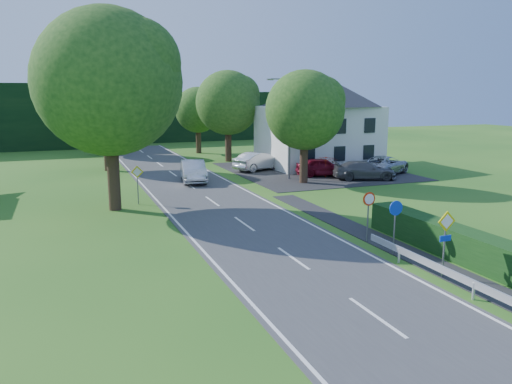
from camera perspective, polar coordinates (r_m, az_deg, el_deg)
name	(u,v)px	position (r m, az deg, el deg)	size (l,w,h in m)	color
road	(232,216)	(28.28, -2.74, -2.71)	(7.00, 80.00, 0.04)	#3D3D40
parking_pad	(313,171)	(44.70, 6.58, 2.40)	(14.00, 16.00, 0.04)	#232326
line_edge_left	(175,220)	(27.45, -9.20, -3.22)	(0.12, 80.00, 0.01)	white
line_edge_right	(284,210)	(29.43, 3.27, -2.11)	(0.12, 80.00, 0.01)	white
line_centre	(232,215)	(28.27, -2.74, -2.66)	(0.12, 80.00, 0.01)	white
tree_main	(110,111)	(30.17, -16.35, 8.88)	(9.40, 9.40, 11.64)	#1A4414
tree_left_far	(106,122)	(46.25, -16.82, 7.62)	(7.00, 7.00, 8.58)	#1A4414
tree_right_far	(228,116)	(50.58, -3.22, 8.63)	(7.40, 7.40, 9.09)	#1A4414
tree_left_back	(101,119)	(58.25, -17.29, 7.99)	(6.60, 6.60, 8.07)	#1A4414
tree_right_back	(198,120)	(58.01, -6.64, 8.15)	(6.20, 6.20, 7.56)	#1A4414
tree_right_mid	(304,127)	(38.21, 5.56, 7.38)	(7.00, 7.00, 8.58)	#1A4414
treeline_right	(183,116)	(74.02, -8.31, 8.55)	(30.00, 5.00, 7.00)	black
house_white	(318,119)	(47.83, 7.15, 8.25)	(10.60, 8.40, 8.60)	white
streetlight	(288,124)	(39.81, 3.69, 7.81)	(2.03, 0.18, 8.00)	slate
sign_priority_right	(446,232)	(19.75, 20.86, -4.28)	(0.78, 0.09, 2.59)	slate
sign_roundabout	(395,217)	(22.02, 15.63, -2.73)	(0.64, 0.08, 2.37)	slate
sign_speed_limit	(369,205)	(23.57, 12.76, -1.44)	(0.64, 0.11, 2.37)	slate
sign_priority_left	(137,177)	(31.71, -13.41, 1.66)	(0.78, 0.09, 2.44)	slate
moving_car	(193,171)	(39.19, -7.18, 2.41)	(1.76, 5.05, 1.66)	silver
motorcycle	(202,171)	(41.09, -6.24, 2.39)	(0.69, 1.97, 1.04)	black
parked_car_red	(323,167)	(41.93, 7.63, 2.87)	(1.79, 4.45, 1.52)	maroon
parked_car_silver_a	(259,161)	(44.64, 0.33, 3.55)	(1.72, 4.93, 1.63)	#B2B2B7
parked_car_grey	(364,170)	(40.85, 12.28, 2.44)	(2.03, 4.99, 1.45)	#504F55
parked_car_silver_b	(384,165)	(43.78, 14.45, 3.01)	(2.62, 5.69, 1.58)	#A6A6AD
parasol	(326,167)	(41.20, 8.01, 2.88)	(1.91, 1.95, 1.75)	red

